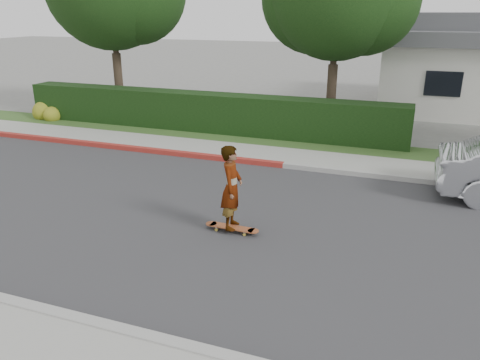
{
  "coord_description": "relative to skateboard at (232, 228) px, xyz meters",
  "views": [
    {
      "loc": [
        4.28,
        -8.73,
        4.42
      ],
      "look_at": [
        1.09,
        0.07,
        1.0
      ],
      "focal_mm": 35.0,
      "sensor_mm": 36.0,
      "label": 1
    }
  ],
  "objects": [
    {
      "name": "curb_near",
      "position": [
        -1.09,
        -3.67,
        -0.03
      ],
      "size": [
        60.0,
        0.2,
        0.15
      ],
      "primitive_type": "cube",
      "color": "#9E9E99",
      "rests_on": "ground"
    },
    {
      "name": "road",
      "position": [
        -1.09,
        0.43,
        -0.1
      ],
      "size": [
        60.0,
        8.0,
        0.01
      ],
      "primitive_type": "cube",
      "color": "#2D2D30",
      "rests_on": "ground"
    },
    {
      "name": "skateboard",
      "position": [
        0.0,
        0.0,
        0.0
      ],
      "size": [
        1.19,
        0.26,
        0.11
      ],
      "rotation": [
        0.0,
        0.0,
        -0.03
      ],
      "color": "gold",
      "rests_on": "ground"
    },
    {
      "name": "curb_red_section",
      "position": [
        -6.09,
        4.53,
        -0.03
      ],
      "size": [
        12.0,
        0.21,
        0.15
      ],
      "primitive_type": "cube",
      "color": "maroon",
      "rests_on": "ground"
    },
    {
      "name": "skateboarder",
      "position": [
        -0.0,
        0.0,
        0.9
      ],
      "size": [
        0.5,
        0.7,
        1.78
      ],
      "primitive_type": "imported",
      "rotation": [
        0.0,
        0.0,
        1.7
      ],
      "color": "white",
      "rests_on": "skateboard"
    },
    {
      "name": "planting_strip",
      "position": [
        -1.09,
        7.03,
        -0.05
      ],
      "size": [
        60.0,
        1.6,
        0.1
      ],
      "primitive_type": "cube",
      "color": "#2D4C1E",
      "rests_on": "ground"
    },
    {
      "name": "ground",
      "position": [
        -1.09,
        0.43,
        -0.1
      ],
      "size": [
        120.0,
        120.0,
        0.0
      ],
      "primitive_type": "plane",
      "color": "slate",
      "rests_on": "ground"
    },
    {
      "name": "sidewalk_far",
      "position": [
        -1.09,
        5.43,
        -0.04
      ],
      "size": [
        60.0,
        1.6,
        0.12
      ],
      "primitive_type": "cube",
      "color": "gray",
      "rests_on": "ground"
    },
    {
      "name": "flowering_shrub",
      "position": [
        -11.09,
        7.16,
        0.23
      ],
      "size": [
        1.4,
        1.0,
        0.9
      ],
      "color": "#2D4C19",
      "rests_on": "ground"
    },
    {
      "name": "curb_far",
      "position": [
        -1.09,
        4.53,
        -0.03
      ],
      "size": [
        60.0,
        0.2,
        0.15
      ],
      "primitive_type": "cube",
      "color": "#9E9E99",
      "rests_on": "ground"
    },
    {
      "name": "hedge",
      "position": [
        -4.09,
        7.63,
        0.65
      ],
      "size": [
        15.0,
        1.0,
        1.5
      ],
      "primitive_type": "cube",
      "color": "black",
      "rests_on": "ground"
    }
  ]
}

